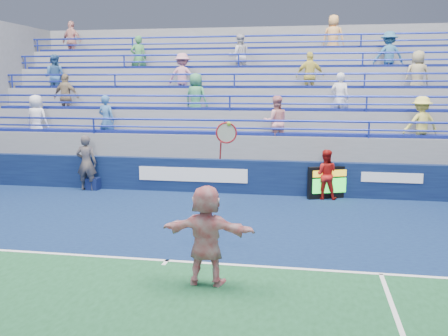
% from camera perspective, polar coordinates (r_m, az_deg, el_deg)
% --- Properties ---
extents(ground, '(120.00, 120.00, 0.00)m').
position_cam_1_polar(ground, '(10.15, -6.54, -10.58)').
color(ground, '#333538').
extents(sponsor_wall, '(18.00, 0.32, 1.10)m').
position_cam_1_polar(sponsor_wall, '(16.14, -0.03, -0.95)').
color(sponsor_wall, '#0A1337').
rests_on(sponsor_wall, ground).
extents(bleacher_stand, '(18.00, 5.61, 6.13)m').
position_cam_1_polar(bleacher_stand, '(19.69, 1.86, 3.87)').
color(bleacher_stand, slate).
rests_on(bleacher_stand, ground).
extents(serve_speed_board, '(1.40, 0.71, 1.01)m').
position_cam_1_polar(serve_speed_board, '(15.68, 12.06, -1.64)').
color(serve_speed_board, black).
rests_on(serve_speed_board, ground).
extents(judge_chair, '(0.43, 0.43, 0.73)m').
position_cam_1_polar(judge_chair, '(17.25, -14.65, -1.65)').
color(judge_chair, '#0D163F').
rests_on(judge_chair, ground).
extents(tennis_player, '(1.67, 0.56, 2.87)m').
position_cam_1_polar(tennis_player, '(8.75, -2.01, -7.64)').
color(tennis_player, white).
rests_on(tennis_player, ground).
extents(line_judge, '(0.70, 0.49, 1.85)m').
position_cam_1_polar(line_judge, '(17.06, -15.45, 0.56)').
color(line_judge, '#121A33').
rests_on(line_judge, ground).
extents(ball_girl, '(0.75, 0.58, 1.54)m').
position_cam_1_polar(ball_girl, '(15.51, 11.48, -0.74)').
color(ball_girl, '#AA1613').
rests_on(ball_girl, ground).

